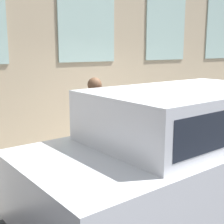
# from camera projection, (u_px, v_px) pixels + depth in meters

# --- Properties ---
(ground_plane) EXTENTS (80.00, 80.00, 0.00)m
(ground_plane) POSITION_uv_depth(u_px,v_px,m) (167.00, 173.00, 5.69)
(ground_plane) COLOR #2D2D30
(sidewalk) EXTENTS (2.55, 60.00, 0.14)m
(sidewalk) POSITION_uv_depth(u_px,v_px,m) (122.00, 151.00, 6.66)
(sidewalk) COLOR gray
(sidewalk) RESTS_ON ground_plane
(fire_hydrant) EXTENTS (0.31, 0.43, 0.72)m
(fire_hydrant) POSITION_uv_depth(u_px,v_px,m) (129.00, 145.00, 5.65)
(fire_hydrant) COLOR gray
(fire_hydrant) RESTS_ON sidewalk
(person) EXTENTS (0.39, 0.25, 1.59)m
(person) POSITION_uv_depth(u_px,v_px,m) (95.00, 113.00, 5.59)
(person) COLOR #232328
(person) RESTS_ON sidewalk
(parked_truck_silver_near) EXTENTS (1.82, 4.35, 1.71)m
(parked_truck_silver_near) POSITION_uv_depth(u_px,v_px,m) (185.00, 144.00, 4.16)
(parked_truck_silver_near) COLOR black
(parked_truck_silver_near) RESTS_ON ground_plane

